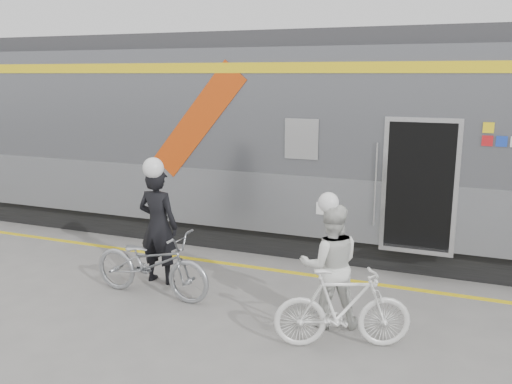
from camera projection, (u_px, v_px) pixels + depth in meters
The scene contains 9 objects.
ground at pixel (176, 313), 7.73m from camera, with size 90.00×90.00×0.00m, color slate.
train at pixel (314, 140), 10.81m from camera, with size 24.00×3.17×4.10m.
safety_strip at pixel (237, 265), 9.69m from camera, with size 24.00×0.12×0.01m, color yellow.
man at pixel (158, 226), 8.73m from camera, with size 0.69×0.46×1.90m, color black.
bicycle_left at pixel (151, 263), 8.25m from camera, with size 0.69×1.99×1.05m, color #94969A.
woman at pixel (330, 265), 7.23m from camera, with size 0.82×0.64×1.69m, color silver.
bicycle_right at pixel (342, 308), 6.69m from camera, with size 0.48×1.71×1.03m, color silver.
helmet_man at pixel (155, 157), 8.49m from camera, with size 0.33×0.33×0.33m, color white.
helmet_woman at pixel (332, 194), 7.02m from camera, with size 0.27×0.27×0.27m, color white.
Camera 1 is at (3.70, -6.26, 3.36)m, focal length 38.00 mm.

